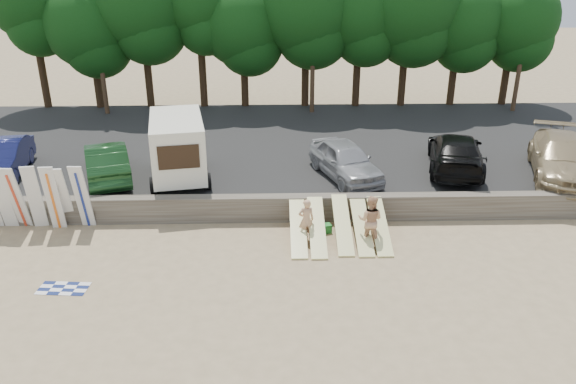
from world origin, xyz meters
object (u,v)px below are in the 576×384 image
at_px(car_4, 563,158).
at_px(car_1, 107,161).
at_px(car_2, 345,160).
at_px(beachgoer_b, 370,220).
at_px(cooler, 326,228).
at_px(box_trailer, 178,146).
at_px(beachgoer_a, 306,220).
at_px(car_3, 455,152).
at_px(car_0, 3,158).

bearing_deg(car_4, car_1, -162.41).
relative_size(car_2, beachgoer_b, 2.47).
relative_size(car_1, car_2, 1.04).
relative_size(car_4, beachgoer_b, 3.20).
bearing_deg(cooler, car_4, 1.56).
bearing_deg(box_trailer, car_1, 167.01).
height_order(beachgoer_a, cooler, beachgoer_a).
height_order(car_1, beachgoer_b, car_1).
distance_m(box_trailer, cooler, 7.12).
bearing_deg(car_4, box_trailer, -162.04).
height_order(car_1, beachgoer_a, car_1).
height_order(car_3, beachgoer_b, car_3).
bearing_deg(car_3, beachgoer_a, 49.88).
height_order(car_0, beachgoer_b, car_0).
bearing_deg(car_1, box_trailer, 158.52).
bearing_deg(car_0, car_2, -11.10).
height_order(beachgoer_a, beachgoer_b, beachgoer_b).
relative_size(car_0, beachgoer_b, 2.46).
bearing_deg(cooler, car_0, 144.53).
height_order(car_4, cooler, car_4).
relative_size(car_3, beachgoer_b, 3.00).
bearing_deg(box_trailer, beachgoer_a, -49.79).
height_order(car_4, beachgoer_a, car_4).
xyz_separation_m(car_4, beachgoer_b, (-8.73, -4.37, -0.63)).
relative_size(car_3, car_4, 0.94).
bearing_deg(beachgoer_a, car_2, -123.03).
bearing_deg(beachgoer_b, car_3, -110.88).
distance_m(car_4, beachgoer_b, 9.78).
distance_m(beachgoer_a, beachgoer_b, 2.23).
height_order(box_trailer, car_2, box_trailer).
height_order(car_3, beachgoer_a, car_3).
bearing_deg(cooler, car_1, 139.30).
height_order(car_0, beachgoer_a, car_0).
bearing_deg(car_3, beachgoer_b, 62.99).
distance_m(car_0, beachgoer_a, 13.43).
relative_size(car_2, cooler, 11.74).
relative_size(box_trailer, car_1, 0.95).
xyz_separation_m(car_2, beachgoer_a, (-1.85, -4.20, -0.68)).
distance_m(car_0, car_3, 19.22).
bearing_deg(car_4, car_2, -162.62).
relative_size(car_0, cooler, 11.70).
distance_m(car_1, beachgoer_a, 9.14).
relative_size(beachgoer_a, beachgoer_b, 0.86).
relative_size(car_3, beachgoer_a, 3.48).
distance_m(box_trailer, beachgoer_a, 6.68).
bearing_deg(beachgoer_a, car_4, -168.94).
xyz_separation_m(car_1, beachgoer_b, (10.24, -4.64, -0.56)).
height_order(car_1, car_4, car_4).
distance_m(beachgoer_a, cooler, 1.11).
distance_m(box_trailer, beachgoer_b, 8.61).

